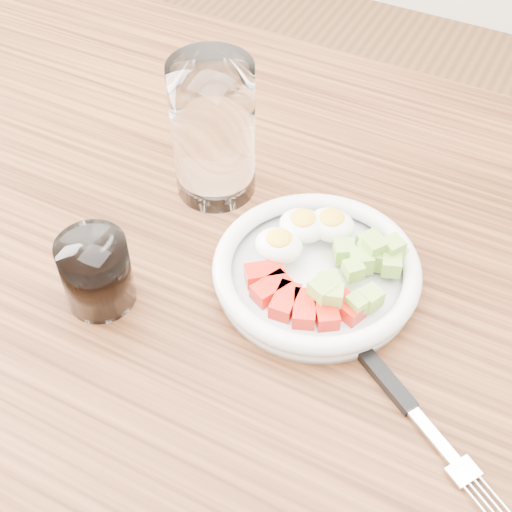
{
  "coord_description": "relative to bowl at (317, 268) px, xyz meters",
  "views": [
    {
      "loc": [
        0.21,
        -0.42,
        1.34
      ],
      "look_at": [
        -0.01,
        0.01,
        0.8
      ],
      "focal_mm": 50.0,
      "sensor_mm": 36.0,
      "label": 1
    }
  ],
  "objects": [
    {
      "name": "water_glass",
      "position": [
        -0.16,
        0.08,
        0.06
      ],
      "size": [
        0.09,
        0.09,
        0.16
      ],
      "primitive_type": "cylinder",
      "color": "white",
      "rests_on": "dining_table"
    },
    {
      "name": "dining_table",
      "position": [
        -0.05,
        -0.03,
        -0.12
      ],
      "size": [
        1.5,
        0.9,
        0.77
      ],
      "color": "brown",
      "rests_on": "ground"
    },
    {
      "name": "bowl",
      "position": [
        0.0,
        0.0,
        0.0
      ],
      "size": [
        0.21,
        0.21,
        0.05
      ],
      "color": "white",
      "rests_on": "dining_table"
    },
    {
      "name": "coffee_glass",
      "position": [
        -0.19,
        -0.12,
        0.02
      ],
      "size": [
        0.07,
        0.07,
        0.08
      ],
      "color": "white",
      "rests_on": "dining_table"
    },
    {
      "name": "fork",
      "position": [
        0.12,
        -0.09,
        -0.01
      ],
      "size": [
        0.2,
        0.13,
        0.01
      ],
      "color": "black",
      "rests_on": "dining_table"
    }
  ]
}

